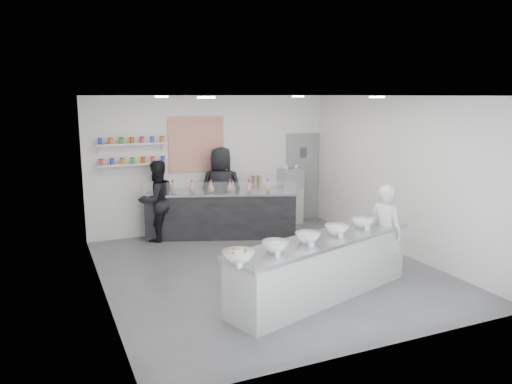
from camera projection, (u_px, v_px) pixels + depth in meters
floor at (268, 270)px, 8.71m from camera, size 6.00×6.00×0.00m
ceiling at (269, 96)px, 8.14m from camera, size 6.00×6.00×0.00m
back_wall at (212, 164)px, 11.12m from camera, size 5.50×0.00×5.50m
left_wall at (100, 199)px, 7.34m from camera, size 0.00×6.00×6.00m
right_wall at (399, 176)px, 9.51m from camera, size 0.00×6.00×6.00m
back_door at (302, 177)px, 12.09m from camera, size 0.88×0.04×2.10m
pattern_panel at (196, 144)px, 10.88m from camera, size 1.25×0.03×1.20m
jar_shelf_lower at (133, 164)px, 10.32m from camera, size 1.45×0.22×0.04m
jar_shelf_upper at (132, 144)px, 10.24m from camera, size 1.45×0.22×0.04m
preserve_jars at (132, 151)px, 10.25m from camera, size 1.45×0.10×0.56m
downlight_0 at (206, 97)px, 6.69m from camera, size 0.24×0.24×0.02m
downlight_1 at (377, 97)px, 7.79m from camera, size 0.24×0.24×0.02m
downlight_2 at (162, 97)px, 9.03m from camera, size 0.24×0.24×0.02m
downlight_3 at (298, 96)px, 10.13m from camera, size 0.24×0.24×0.02m
prep_counter at (322, 268)px, 7.50m from camera, size 3.43×1.75×0.92m
back_bar at (221, 215)px, 10.63m from camera, size 3.19×1.67×0.99m
sneeze_guard at (220, 188)px, 10.24m from camera, size 2.95×1.12×0.27m
espresso_ledge at (278, 206)px, 11.74m from camera, size 1.19×0.38×0.89m
espresso_machine at (291, 178)px, 11.75m from camera, size 0.54×0.37×0.41m
cup_stacks at (257, 182)px, 11.40m from camera, size 0.24×0.24×0.32m
prep_bowls at (323, 234)px, 7.40m from camera, size 3.60×1.56×0.15m
label_cards at (331, 246)px, 6.92m from camera, size 3.31×0.04×0.07m
cookie_bags at (221, 186)px, 10.51m from camera, size 2.06×0.89×0.26m
woman_prep at (385, 232)px, 8.21m from camera, size 0.55×0.67×1.59m
staff_left at (157, 201)px, 10.36m from camera, size 0.98×0.87×1.69m
staff_right at (221, 190)px, 10.90m from camera, size 1.10×0.91×1.92m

